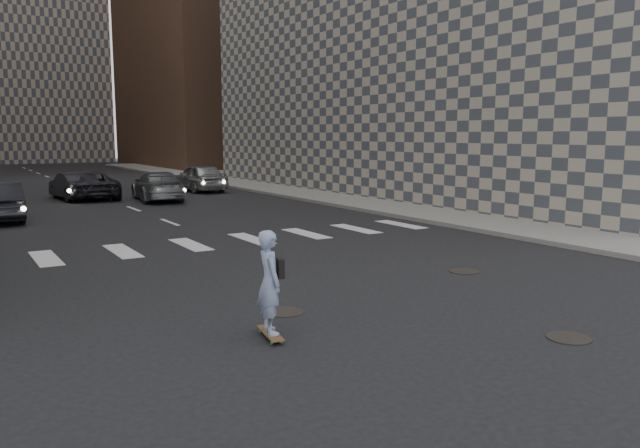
% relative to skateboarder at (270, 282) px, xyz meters
% --- Properties ---
extents(ground, '(160.00, 160.00, 0.00)m').
position_rel_skateboarder_xyz_m(ground, '(2.89, -0.04, -0.93)').
color(ground, black).
rests_on(ground, ground).
extents(sidewalk_right, '(13.00, 80.00, 0.15)m').
position_rel_skateboarder_xyz_m(sidewalk_right, '(17.39, 19.96, -0.85)').
color(sidewalk_right, gray).
rests_on(sidewalk_right, ground).
extents(manhole_a, '(0.70, 0.70, 0.02)m').
position_rel_skateboarder_xyz_m(manhole_a, '(4.09, -2.54, -0.92)').
color(manhole_a, black).
rests_on(manhole_a, ground).
extents(manhole_b, '(0.70, 0.70, 0.02)m').
position_rel_skateboarder_xyz_m(manhole_b, '(0.89, 1.16, -0.92)').
color(manhole_b, black).
rests_on(manhole_b, ground).
extents(manhole_c, '(0.70, 0.70, 0.02)m').
position_rel_skateboarder_xyz_m(manhole_c, '(6.19, 1.96, -0.92)').
color(manhole_c, black).
rests_on(manhole_c, ground).
extents(skateboarder, '(0.51, 0.91, 1.77)m').
position_rel_skateboarder_xyz_m(skateboarder, '(0.00, 0.00, 0.00)').
color(skateboarder, brown).
rests_on(skateboarder, ground).
extents(traffic_car_b, '(2.58, 5.17, 1.44)m').
position_rel_skateboarder_xyz_m(traffic_car_b, '(4.90, 21.96, -0.20)').
color(traffic_car_b, slate).
rests_on(traffic_car_b, ground).
extents(traffic_car_c, '(2.46, 5.04, 1.38)m').
position_rel_skateboarder_xyz_m(traffic_car_c, '(2.18, 24.50, -0.24)').
color(traffic_car_c, black).
rests_on(traffic_car_c, ground).
extents(traffic_car_d, '(2.08, 4.76, 1.60)m').
position_rel_skateboarder_xyz_m(traffic_car_d, '(8.51, 25.74, -0.13)').
color(traffic_car_d, '#A8ABAF').
rests_on(traffic_car_d, ground).
extents(traffic_car_e, '(1.86, 4.33, 1.39)m').
position_rel_skateboarder_xyz_m(traffic_car_e, '(1.40, 24.47, -0.23)').
color(traffic_car_e, black).
rests_on(traffic_car_e, ground).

